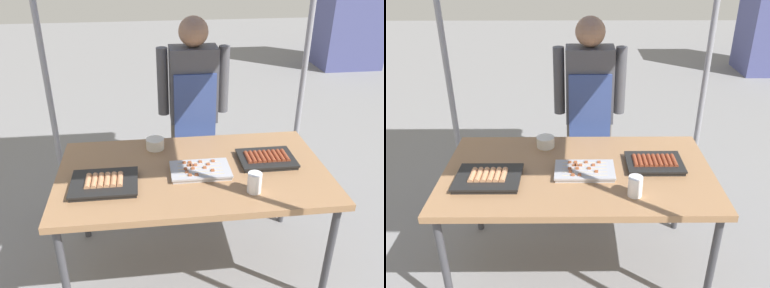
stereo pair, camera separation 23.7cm
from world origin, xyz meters
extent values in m
plane|color=slate|center=(0.00, 0.00, 0.00)|extent=(18.00, 18.00, 0.00)
cube|color=#9E724C|center=(0.00, 0.00, 0.73)|extent=(1.60, 0.90, 0.04)
cylinder|color=#3F3F44|center=(-0.74, -0.39, 0.35)|extent=(0.04, 0.04, 0.71)
cylinder|color=#3F3F44|center=(0.74, -0.39, 0.35)|extent=(0.04, 0.04, 0.71)
cylinder|color=#3F3F44|center=(-0.74, 0.39, 0.35)|extent=(0.04, 0.04, 0.71)
cylinder|color=#3F3F44|center=(0.74, 0.39, 0.35)|extent=(0.04, 0.04, 0.71)
cylinder|color=gray|center=(-0.95, 0.80, 1.15)|extent=(0.04, 0.04, 2.30)
cylinder|color=gray|center=(0.95, 0.80, 1.15)|extent=(0.04, 0.04, 2.30)
cube|color=black|center=(-0.51, -0.11, 0.76)|extent=(0.36, 0.28, 0.02)
cube|color=black|center=(-0.51, -0.11, 0.78)|extent=(0.37, 0.29, 0.01)
cylinder|color=tan|center=(-0.60, -0.11, 0.79)|extent=(0.03, 0.14, 0.03)
cylinder|color=tan|center=(-0.56, -0.11, 0.79)|extent=(0.03, 0.14, 0.03)
cylinder|color=tan|center=(-0.53, -0.11, 0.79)|extent=(0.03, 0.14, 0.03)
cylinder|color=tan|center=(-0.49, -0.11, 0.79)|extent=(0.03, 0.14, 0.03)
cylinder|color=tan|center=(-0.46, -0.11, 0.79)|extent=(0.03, 0.14, 0.03)
cylinder|color=tan|center=(-0.42, -0.11, 0.79)|extent=(0.03, 0.14, 0.03)
cube|color=#ADADB2|center=(0.04, -0.04, 0.76)|extent=(0.34, 0.21, 0.02)
cube|color=#ADADB2|center=(0.04, -0.04, 0.78)|extent=(0.35, 0.22, 0.01)
cylinder|color=tan|center=(0.04, -0.11, 0.78)|extent=(0.26, 0.01, 0.01)
cube|color=#9E512D|center=(-0.03, -0.11, 0.78)|extent=(0.02, 0.02, 0.02)
cube|color=#9E512D|center=(0.01, -0.11, 0.78)|extent=(0.02, 0.02, 0.02)
cylinder|color=tan|center=(0.04, -0.07, 0.78)|extent=(0.26, 0.01, 0.01)
cube|color=#9E512D|center=(-0.04, -0.07, 0.78)|extent=(0.02, 0.02, 0.02)
cube|color=#9E512D|center=(0.11, -0.07, 0.78)|extent=(0.02, 0.02, 0.02)
cylinder|color=tan|center=(0.04, -0.04, 0.78)|extent=(0.26, 0.01, 0.01)
cube|color=#9E512D|center=(-0.01, -0.04, 0.78)|extent=(0.02, 0.02, 0.02)
cube|color=#9E512D|center=(0.06, -0.04, 0.78)|extent=(0.02, 0.02, 0.02)
cube|color=#9E512D|center=(-0.05, -0.04, 0.78)|extent=(0.02, 0.02, 0.02)
cylinder|color=tan|center=(0.04, 0.00, 0.78)|extent=(0.26, 0.01, 0.01)
cube|color=#9E512D|center=(0.01, 0.00, 0.78)|extent=(0.02, 0.02, 0.02)
cube|color=#9E512D|center=(-0.02, 0.00, 0.78)|extent=(0.02, 0.02, 0.02)
cube|color=#9E512D|center=(0.09, 0.00, 0.78)|extent=(0.02, 0.02, 0.02)
cube|color=#9E512D|center=(-0.01, 0.00, 0.78)|extent=(0.02, 0.02, 0.02)
cylinder|color=tan|center=(0.04, 0.03, 0.78)|extent=(0.26, 0.01, 0.01)
cube|color=#9E512D|center=(-0.05, 0.03, 0.78)|extent=(0.02, 0.02, 0.02)
cube|color=#9E512D|center=(-0.02, 0.03, 0.78)|extent=(0.02, 0.02, 0.02)
cube|color=#9E512D|center=(0.05, 0.03, 0.78)|extent=(0.02, 0.02, 0.02)
cube|color=#9E512D|center=(0.13, 0.03, 0.78)|extent=(0.02, 0.02, 0.02)
cube|color=black|center=(0.46, 0.05, 0.76)|extent=(0.33, 0.25, 0.02)
cube|color=black|center=(0.46, 0.05, 0.78)|extent=(0.34, 0.26, 0.01)
cylinder|color=brown|center=(0.35, 0.05, 0.78)|extent=(0.03, 0.14, 0.03)
cylinder|color=brown|center=(0.37, 0.05, 0.78)|extent=(0.03, 0.14, 0.03)
cylinder|color=brown|center=(0.40, 0.05, 0.78)|extent=(0.03, 0.14, 0.03)
cylinder|color=brown|center=(0.43, 0.05, 0.78)|extent=(0.03, 0.14, 0.03)
cylinder|color=brown|center=(0.46, 0.05, 0.78)|extent=(0.03, 0.14, 0.03)
cylinder|color=brown|center=(0.49, 0.05, 0.78)|extent=(0.03, 0.14, 0.03)
cylinder|color=brown|center=(0.52, 0.05, 0.78)|extent=(0.03, 0.14, 0.03)
cylinder|color=brown|center=(0.55, 0.05, 0.78)|extent=(0.03, 0.14, 0.03)
cylinder|color=brown|center=(0.58, 0.05, 0.78)|extent=(0.03, 0.14, 0.03)
cylinder|color=silver|center=(-0.21, 0.30, 0.78)|extent=(0.12, 0.12, 0.07)
cylinder|color=white|center=(0.30, -0.26, 0.81)|extent=(0.08, 0.08, 0.11)
cylinder|color=#595147|center=(-0.02, 0.71, 0.38)|extent=(0.12, 0.12, 0.77)
cylinder|color=#595147|center=(0.20, 0.71, 0.38)|extent=(0.12, 0.12, 0.77)
cube|color=#4C4C51|center=(0.09, 0.71, 1.04)|extent=(0.34, 0.20, 0.54)
cube|color=#384C8C|center=(0.09, 0.60, 0.90)|extent=(0.30, 0.02, 0.49)
cylinder|color=#4C4C51|center=(-0.13, 0.71, 1.07)|extent=(0.08, 0.08, 0.49)
cylinder|color=#4C4C51|center=(0.31, 0.71, 1.07)|extent=(0.08, 0.08, 0.49)
sphere|color=#9E7256|center=(0.09, 0.71, 1.42)|extent=(0.21, 0.21, 0.21)
cube|color=#4C518C|center=(3.18, 4.44, 1.00)|extent=(0.99, 0.79, 2.00)
camera|label=1|loc=(-0.25, -2.04, 1.99)|focal=37.62mm
camera|label=2|loc=(-0.02, -2.06, 1.99)|focal=37.62mm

